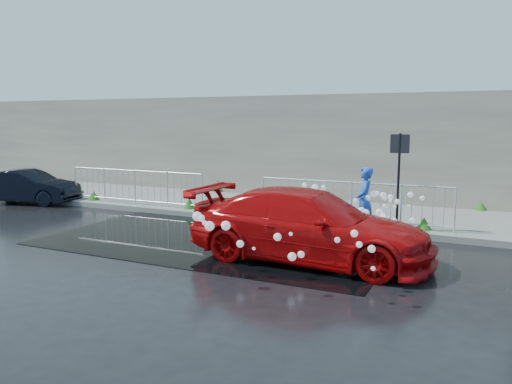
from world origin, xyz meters
TOP-DOWN VIEW (x-y plane):
  - ground at (0.00, 0.00)m, footprint 90.00×90.00m
  - pavement at (0.00, 5.00)m, footprint 30.00×4.00m
  - curb at (0.00, 3.00)m, footprint 30.00×0.25m
  - retaining_wall at (0.00, 7.20)m, footprint 30.00×0.60m
  - puddle at (0.50, 1.00)m, footprint 8.00×5.00m
  - sign_post at (4.20, 3.10)m, footprint 0.45×0.06m
  - railing_left at (-4.00, 3.35)m, footprint 5.05×0.05m
  - railing_right at (3.00, 3.35)m, footprint 5.05×0.05m
  - weeds at (-0.36, 4.51)m, footprint 12.17×3.93m
  - water_spray at (3.10, 1.29)m, footprint 3.50×5.83m
  - red_car at (2.98, 0.13)m, footprint 4.96×2.08m
  - dark_car at (-7.95, 2.60)m, footprint 3.65×2.01m
  - person at (3.44, 2.87)m, footprint 0.54×0.69m

SIDE VIEW (x-z plane):
  - ground at x=0.00m, z-range 0.00..0.00m
  - puddle at x=0.50m, z-range 0.00..0.01m
  - pavement at x=0.00m, z-range 0.00..0.15m
  - curb at x=0.00m, z-range 0.00..0.16m
  - weeds at x=-0.36m, z-range 0.11..0.56m
  - dark_car at x=-7.95m, z-range 0.00..1.14m
  - red_car at x=2.98m, z-range 0.00..1.43m
  - railing_left at x=-4.00m, z-range 0.19..1.29m
  - railing_right at x=3.00m, z-range 0.19..1.29m
  - water_spray at x=3.10m, z-range 0.23..1.32m
  - person at x=3.44m, z-range 0.00..1.68m
  - sign_post at x=4.20m, z-range 0.47..2.97m
  - retaining_wall at x=0.00m, z-range 0.15..3.65m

